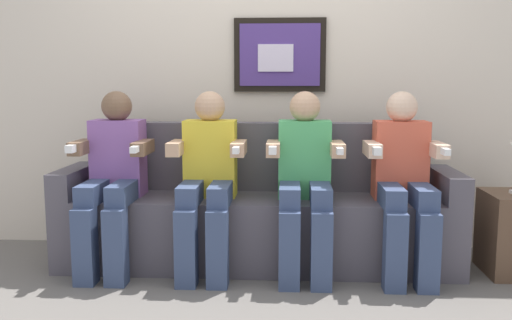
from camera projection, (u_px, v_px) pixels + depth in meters
The scene contains 7 objects.
ground_plane at pixel (255, 280), 3.28m from camera, with size 6.37×6.37×0.00m, color #66605B.
back_wall_assembly at pixel (262, 62), 3.86m from camera, with size 4.90×0.10×2.60m.
couch at pixel (258, 216), 3.56m from camera, with size 2.50×0.58×0.90m.
person_leftmost at pixel (113, 174), 3.40m from camera, with size 0.46×0.56×1.11m.
person_left_center at pixel (208, 175), 3.37m from camera, with size 0.46×0.56×1.11m.
person_right_center at pixel (305, 176), 3.34m from camera, with size 0.46×0.56×1.11m.
person_rightmost at pixel (404, 177), 3.30m from camera, with size 0.46×0.56×1.11m.
Camera 1 is at (0.19, -3.14, 1.17)m, focal length 38.83 mm.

